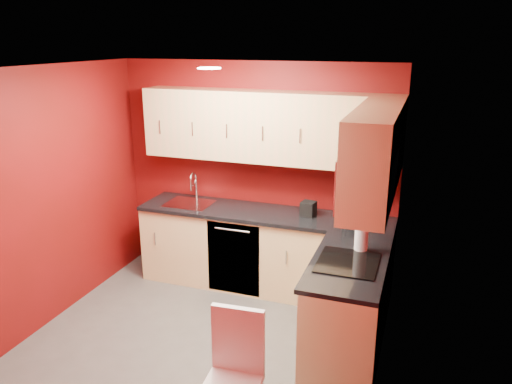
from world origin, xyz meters
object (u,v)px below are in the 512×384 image
Objects in this scene: napkin_holder at (308,209)px; sink at (190,200)px; paper_towel at (361,236)px; dining_chair at (231,381)px; coffee_maker at (353,207)px; microwave at (367,179)px.

sink is at bearing -178.58° from napkin_holder.
napkin_holder is at bearing 1.42° from sink.
napkin_holder is at bearing 131.57° from paper_towel.
paper_towel is at bearing -48.43° from napkin_holder.
napkin_holder reaches higher than dining_chair.
napkin_holder is 0.16× the size of dining_chair.
napkin_holder is (-0.46, -0.03, -0.07)m from coffee_maker.
dining_chair is (1.40, -2.22, -0.47)m from sink.
dining_chair is at bearing -117.46° from coffee_maker.
sink is 3.34× the size of napkin_holder.
coffee_maker reaches higher than napkin_holder.
microwave is 2.43m from sink.
coffee_maker is at bearing 104.37° from paper_towel.
sink is 2.67m from dining_chair.
paper_towel is (0.20, -0.77, -0.01)m from coffee_maker.
coffee_maker is 1.04× the size of paper_towel.
paper_towel is at bearing 63.07° from dining_chair.
coffee_maker reaches higher than paper_towel.
dining_chair is (-0.45, -2.28, -0.58)m from coffee_maker.
microwave is at bearing -25.60° from sink.
microwave reaches higher than paper_towel.
sink is 1.80× the size of coffee_maker.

